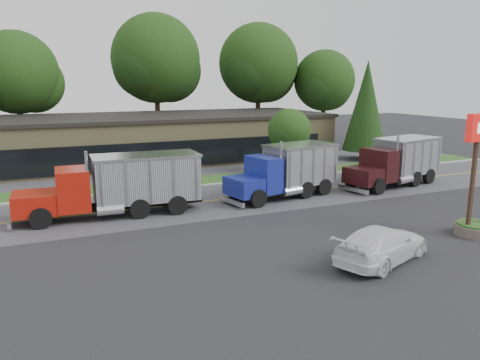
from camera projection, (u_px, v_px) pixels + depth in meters
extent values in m
plane|color=#2B2B30|center=(261.00, 249.00, 21.10)|extent=(140.00, 140.00, 0.00)
cube|color=#525257|center=(197.00, 203.00, 29.15)|extent=(60.00, 8.00, 0.02)
cube|color=gold|center=(197.00, 203.00, 29.15)|extent=(60.00, 0.12, 0.01)
cube|color=#9E9E99|center=(177.00, 189.00, 32.90)|extent=(60.00, 0.30, 0.12)
cube|color=#204C1A|center=(170.00, 184.00, 34.51)|extent=(60.00, 3.40, 0.03)
cube|color=#525257|center=(154.00, 172.00, 38.98)|extent=(60.00, 7.00, 0.02)
cube|color=#93835A|center=(159.00, 139.00, 44.72)|extent=(32.00, 12.00, 4.00)
cylinder|color=#6B6054|center=(475.00, 230.00, 22.99)|extent=(1.90, 1.90, 0.50)
cylinder|color=#204C1A|center=(475.00, 224.00, 22.93)|extent=(1.70, 1.70, 0.10)
cube|color=#332116|center=(472.00, 184.00, 22.30)|extent=(0.16, 0.16, 5.00)
cylinder|color=#382619|center=(22.00, 134.00, 47.05)|extent=(0.56, 0.56, 4.44)
sphere|color=black|center=(16.00, 72.00, 45.80)|extent=(8.12, 8.12, 8.12)
sphere|color=black|center=(33.00, 83.00, 47.52)|extent=(6.09, 6.09, 6.09)
sphere|color=black|center=(2.00, 80.00, 44.78)|extent=(5.58, 5.58, 5.58)
cylinder|color=#382619|center=(158.00, 124.00, 52.53)|extent=(0.56, 0.56, 5.29)
sphere|color=black|center=(156.00, 59.00, 51.04)|extent=(9.67, 9.67, 9.67)
sphere|color=black|center=(169.00, 70.00, 53.09)|extent=(7.25, 7.25, 7.25)
sphere|color=black|center=(144.00, 67.00, 49.82)|extent=(6.65, 6.65, 6.65)
cylinder|color=#382619|center=(258.00, 122.00, 56.43)|extent=(0.56, 0.56, 5.09)
sphere|color=black|center=(258.00, 63.00, 54.99)|extent=(9.31, 9.31, 9.31)
sphere|color=black|center=(267.00, 74.00, 56.97)|extent=(6.99, 6.99, 6.99)
sphere|color=black|center=(250.00, 71.00, 53.81)|extent=(6.40, 6.40, 6.40)
cylinder|color=#382619|center=(323.00, 126.00, 57.93)|extent=(0.56, 0.56, 4.03)
sphere|color=black|center=(324.00, 80.00, 56.80)|extent=(7.37, 7.37, 7.37)
sphere|color=black|center=(329.00, 88.00, 58.36)|extent=(5.53, 5.53, 5.53)
sphere|color=black|center=(319.00, 86.00, 55.86)|extent=(5.07, 5.07, 5.07)
cylinder|color=#382619|center=(363.00, 154.00, 45.04)|extent=(0.44, 0.44, 1.00)
cone|color=black|center=(366.00, 106.00, 44.07)|extent=(4.11, 4.11, 8.41)
cylinder|color=#382619|center=(289.00, 162.00, 38.29)|extent=(0.56, 0.56, 1.90)
sphere|color=black|center=(289.00, 130.00, 37.75)|extent=(3.48, 3.48, 3.48)
sphere|color=black|center=(293.00, 135.00, 38.49)|extent=(2.61, 2.61, 2.61)
sphere|color=black|center=(285.00, 135.00, 37.31)|extent=(2.39, 2.39, 2.39)
cube|color=black|center=(118.00, 205.00, 26.29)|extent=(9.67, 1.41, 0.28)
cube|color=#A9180C|center=(36.00, 203.00, 24.67)|extent=(2.40, 2.40, 1.10)
cube|color=#A9180C|center=(73.00, 189.00, 25.22)|extent=(1.78, 2.47, 2.20)
cube|color=black|center=(58.00, 183.00, 24.87)|extent=(0.15, 2.10, 0.90)
cube|color=silver|center=(146.00, 178.00, 26.59)|extent=(5.86, 2.74, 2.50)
cube|color=silver|center=(145.00, 155.00, 26.32)|extent=(6.02, 2.90, 0.12)
cylinder|color=black|center=(42.00, 207.00, 25.90)|extent=(1.11, 0.40, 1.10)
cylinder|color=black|center=(41.00, 218.00, 23.81)|extent=(1.11, 0.40, 1.10)
cylinder|color=black|center=(151.00, 197.00, 28.09)|extent=(1.11, 0.40, 1.10)
cylinder|color=black|center=(159.00, 207.00, 25.99)|extent=(1.11, 0.40, 1.10)
cube|color=black|center=(285.00, 188.00, 30.49)|extent=(7.46, 2.42, 0.28)
cube|color=navy|center=(245.00, 186.00, 28.56)|extent=(2.19, 2.60, 1.10)
cube|color=navy|center=(263.00, 174.00, 29.25)|extent=(1.73, 2.60, 2.20)
cube|color=black|center=(256.00, 169.00, 28.85)|extent=(0.47, 2.07, 0.90)
cube|color=silver|center=(300.00, 164.00, 30.92)|extent=(4.83, 3.31, 2.50)
cube|color=silver|center=(300.00, 145.00, 30.65)|extent=(5.01, 3.49, 0.12)
cylinder|color=black|center=(236.00, 191.00, 29.69)|extent=(1.15, 0.56, 1.10)
cylinder|color=black|center=(258.00, 198.00, 27.85)|extent=(1.15, 0.56, 1.10)
cylinder|color=black|center=(292.00, 182.00, 32.32)|extent=(1.15, 0.56, 1.10)
cylinder|color=black|center=(315.00, 188.00, 30.48)|extent=(1.15, 0.56, 1.10)
cube|color=black|center=(394.00, 178.00, 33.85)|extent=(7.87, 2.62, 0.28)
cube|color=black|center=(364.00, 176.00, 31.77)|extent=(2.31, 2.64, 1.10)
cube|color=black|center=(379.00, 165.00, 32.53)|extent=(1.83, 2.63, 2.20)
cube|color=black|center=(373.00, 160.00, 32.11)|extent=(0.50, 2.07, 0.90)
cube|color=silver|center=(407.00, 156.00, 34.33)|extent=(5.10, 3.42, 2.50)
cube|color=silver|center=(408.00, 138.00, 34.06)|extent=(5.28, 3.60, 0.12)
cylinder|color=black|center=(352.00, 180.00, 32.90)|extent=(1.15, 0.57, 1.10)
cylinder|color=black|center=(379.00, 186.00, 31.08)|extent=(1.15, 0.57, 1.10)
cylinder|color=black|center=(395.00, 172.00, 35.74)|extent=(1.15, 0.57, 1.10)
cylinder|color=black|center=(422.00, 177.00, 33.92)|extent=(1.15, 0.57, 1.10)
imported|color=white|center=(382.00, 244.00, 19.55)|extent=(5.55, 3.73, 1.49)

